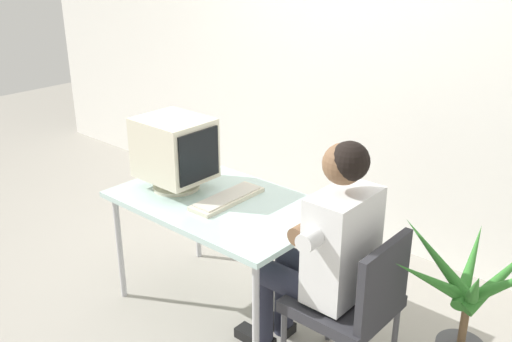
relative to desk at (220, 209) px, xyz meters
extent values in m
plane|color=#9E998E|center=(0.00, 0.00, -0.67)|extent=(12.00, 12.00, 0.00)
cube|color=silver|center=(0.30, 1.40, 0.83)|extent=(8.00, 0.10, 3.00)
cylinder|color=#B7B7BC|center=(-0.55, -0.33, -0.32)|extent=(0.04, 0.04, 0.69)
cylinder|color=#B7B7BC|center=(0.55, -0.33, -0.32)|extent=(0.04, 0.04, 0.69)
cylinder|color=#B7B7BC|center=(-0.55, 0.33, -0.32)|extent=(0.04, 0.04, 0.69)
cylinder|color=#B7B7BC|center=(0.55, 0.33, -0.32)|extent=(0.04, 0.04, 0.69)
cube|color=silver|center=(0.00, 0.00, 0.04)|extent=(1.23, 0.77, 0.03)
cylinder|color=beige|center=(-0.32, -0.05, 0.06)|extent=(0.28, 0.28, 0.02)
cylinder|color=beige|center=(-0.32, -0.05, 0.10)|extent=(0.06, 0.06, 0.06)
cube|color=beige|center=(-0.32, -0.05, 0.31)|extent=(0.40, 0.35, 0.35)
cube|color=black|center=(-0.11, -0.05, 0.31)|extent=(0.01, 0.29, 0.29)
cube|color=beige|center=(0.04, 0.02, 0.07)|extent=(0.16, 0.48, 0.02)
cube|color=beige|center=(0.04, 0.02, 0.08)|extent=(0.14, 0.43, 0.01)
cylinder|color=#4C4C51|center=(0.66, 0.17, -0.46)|extent=(0.03, 0.03, 0.41)
cylinder|color=#4C4C51|center=(1.06, 0.17, -0.46)|extent=(0.03, 0.03, 0.41)
cube|color=#2D2D33|center=(0.86, -0.03, -0.23)|extent=(0.46, 0.46, 0.06)
cube|color=#2D2D33|center=(1.07, -0.03, -0.01)|extent=(0.04, 0.42, 0.38)
cube|color=silver|center=(0.84, -0.03, 0.09)|extent=(0.22, 0.38, 0.54)
sphere|color=brown|center=(0.82, -0.03, 0.49)|extent=(0.19, 0.19, 0.19)
sphere|color=black|center=(0.85, -0.03, 0.51)|extent=(0.18, 0.18, 0.18)
cylinder|color=#262838|center=(0.64, -0.12, -0.18)|extent=(0.41, 0.14, 0.14)
cylinder|color=#262838|center=(0.64, 0.06, -0.18)|extent=(0.41, 0.14, 0.14)
cylinder|color=#262838|center=(0.43, -0.12, -0.42)|extent=(0.11, 0.11, 0.49)
cylinder|color=#262838|center=(0.43, 0.06, -0.42)|extent=(0.11, 0.11, 0.49)
cube|color=black|center=(0.37, -0.12, -0.64)|extent=(0.24, 0.09, 0.06)
cube|color=black|center=(0.37, 0.06, -0.64)|extent=(0.24, 0.09, 0.06)
cylinder|color=silver|center=(0.82, -0.25, 0.20)|extent=(0.09, 0.14, 0.09)
cylinder|color=silver|center=(0.82, 0.19, 0.20)|extent=(0.09, 0.14, 0.09)
cylinder|color=brown|center=(0.70, -0.03, 0.15)|extent=(0.09, 0.38, 0.09)
cylinder|color=brown|center=(1.34, 0.33, -0.31)|extent=(0.04, 0.04, 0.27)
cone|color=#32772B|center=(1.49, 0.31, -0.03)|extent=(0.44, 0.13, 0.43)
cone|color=#32772B|center=(1.44, 0.49, -0.07)|extent=(0.27, 0.47, 0.37)
cone|color=#32772B|center=(1.27, 0.51, -0.09)|extent=(0.20, 0.50, 0.32)
cone|color=#32772B|center=(1.18, 0.33, -0.04)|extent=(0.45, 0.08, 0.40)
cone|color=#32772B|center=(1.22, 0.19, -0.07)|extent=(0.33, 0.43, 0.38)
cone|color=#32772B|center=(1.40, 0.19, -0.03)|extent=(0.23, 0.42, 0.44)
camera|label=1|loc=(2.10, -2.09, 1.42)|focal=40.26mm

